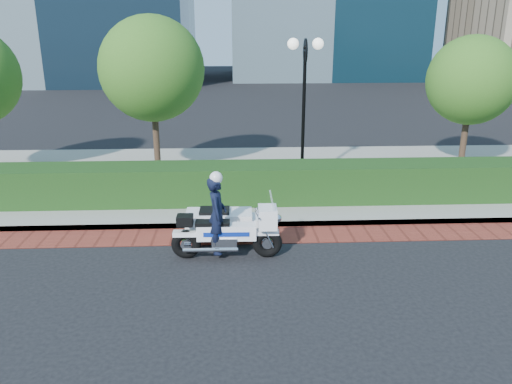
{
  "coord_description": "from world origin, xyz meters",
  "views": [
    {
      "loc": [
        -1.07,
        -9.22,
        4.55
      ],
      "look_at": [
        -0.55,
        1.71,
        1.0
      ],
      "focal_mm": 35.0,
      "sensor_mm": 36.0,
      "label": 1
    }
  ],
  "objects_px": {
    "tree_b": "(152,69)",
    "police_motorcycle": "(222,223)",
    "lamppost": "(304,89)",
    "tree_c": "(472,80)"
  },
  "relations": [
    {
      "from": "lamppost",
      "to": "police_motorcycle",
      "type": "height_order",
      "value": "lamppost"
    },
    {
      "from": "police_motorcycle",
      "to": "tree_b",
      "type": "bearing_deg",
      "value": 111.53
    },
    {
      "from": "police_motorcycle",
      "to": "tree_c",
      "type": "bearing_deg",
      "value": 37.55
    },
    {
      "from": "tree_b",
      "to": "tree_c",
      "type": "height_order",
      "value": "tree_b"
    },
    {
      "from": "lamppost",
      "to": "tree_c",
      "type": "distance_m",
      "value": 5.65
    },
    {
      "from": "tree_b",
      "to": "police_motorcycle",
      "type": "bearing_deg",
      "value": -69.4
    },
    {
      "from": "lamppost",
      "to": "tree_c",
      "type": "bearing_deg",
      "value": 13.3
    },
    {
      "from": "tree_b",
      "to": "police_motorcycle",
      "type": "relative_size",
      "value": 2.11
    },
    {
      "from": "lamppost",
      "to": "tree_b",
      "type": "relative_size",
      "value": 0.86
    },
    {
      "from": "lamppost",
      "to": "police_motorcycle",
      "type": "relative_size",
      "value": 1.81
    }
  ]
}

